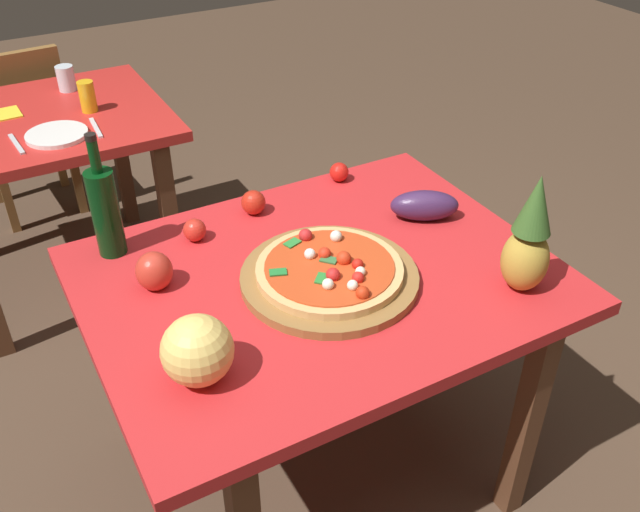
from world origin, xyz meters
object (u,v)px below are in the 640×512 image
Objects in this scene: pizza_board at (329,278)px; drinking_glass_water at (66,78)px; tomato_by_bottle at (339,172)px; napkin_folded at (1,115)px; dinner_plate at (57,135)px; bell_pepper at (154,271)px; knife_utensil at (96,128)px; fork_utensil at (16,144)px; tomato_near_board at (253,202)px; drinking_glass_juice at (87,97)px; eggplant at (424,205)px; dining_chair at (23,124)px; display_table at (320,300)px; background_table at (45,145)px; pineapple_left at (529,240)px; pizza at (330,269)px; melon at (197,350)px; tomato_beside_pepper at (195,230)px; wine_bottle at (105,210)px.

drinking_glass_water is at bearing 99.99° from pizza_board.
napkin_folded is (-0.87, 1.07, -0.03)m from tomato_by_bottle.
dinner_plate is at bearing 133.06° from tomato_by_bottle.
bell_pepper reaches higher than napkin_folded.
knife_utensil is (0.00, -0.43, -0.05)m from drinking_glass_water.
fork_utensil is 0.30m from napkin_folded.
tomato_near_board is 0.62× the size of drinking_glass_juice.
eggplant reaches higher than tomato_by_bottle.
eggplant is at bearing 110.20° from dining_chair.
display_table is 8.63× the size of napkin_folded.
dinner_plate reaches higher than background_table.
background_table is 9.27× the size of drinking_glass_water.
tomato_by_bottle is 0.34× the size of fork_utensil.
bell_pepper is at bearing -159.77° from tomato_by_bottle.
tomato_near_board is (-0.44, 0.66, -0.11)m from pineapple_left.
pineapple_left reaches higher than pizza.
eggplant is at bearing -72.60° from tomato_by_bottle.
background_table is at bearing 123.08° from eggplant.
melon is at bearing -93.91° from drinking_glass_water.
background_table is at bearing 101.61° from tomato_beside_pepper.
drinking_glass_water reaches higher than tomato_by_bottle.
drinking_glass_juice is 1.17× the size of drinking_glass_water.
eggplant is 3.08× the size of tomato_beside_pepper.
bell_pepper is (0.07, -1.87, 0.32)m from dining_chair.
dining_chair is at bearing 78.39° from napkin_folded.
drinking_glass_juice is at bearing 100.81° from pizza_board.
dinner_plate is 1.22× the size of fork_utensil.
display_table is 1.23m from knife_utensil.
dining_chair is at bearing 90.86° from background_table.
fork_utensil is at bearing 114.87° from pizza_board.
dining_chair is at bearing 97.73° from tomato_beside_pepper.
eggplant is 3.24× the size of tomato_by_bottle.
fork_utensil reaches higher than display_table.
dining_chair is 13.79× the size of tomato_by_bottle.
tomato_beside_pepper is (-0.23, 0.31, 0.12)m from display_table.
drinking_glass_juice is at bearing 117.56° from eggplant.
pizza_board is 0.41m from tomato_near_board.
tomato_beside_pepper is (-0.20, -0.05, -0.00)m from tomato_near_board.
tomato_by_bottle is 0.52× the size of drinking_glass_juice.
dinner_plate is (0.02, 0.82, -0.13)m from wine_bottle.
melon is at bearing -153.24° from display_table.
knife_utensil is (0.17, -0.21, 0.12)m from background_table.
knife_utensil is (0.28, 0.00, 0.00)m from fork_utensil.
tomato_near_board is 1.13× the size of tomato_beside_pepper.
display_table is 2.61× the size of pizza_board.
display_table is at bearing -70.33° from dinner_plate.
bell_pepper is 1.47m from drinking_glass_water.
pineapple_left reaches higher than melon.
wine_bottle is at bearing 86.71° from dining_chair.
fork_utensil is 1.00× the size of knife_utensil.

